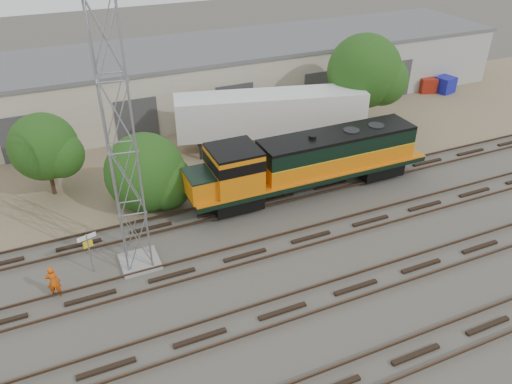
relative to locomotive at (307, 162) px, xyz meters
name	(u,v)px	position (x,y,z in m)	size (l,w,h in m)	color
ground	(324,253)	(-2.08, -6.00, -2.23)	(140.00, 140.00, 0.00)	#47423A
dirt_strip	(226,142)	(-2.08, 9.00, -2.22)	(80.00, 16.00, 0.02)	#726047
tracks	(356,287)	(-2.08, -9.00, -2.15)	(80.00, 20.40, 0.28)	black
warehouse	(193,78)	(-2.04, 16.98, 0.43)	(58.40, 10.40, 5.30)	beige
locomotive	(307,162)	(0.00, 0.00, 0.00)	(15.99, 2.81, 3.84)	black
signal_tower	(123,152)	(-11.34, -2.81, 4.26)	(1.96, 1.96, 13.29)	gray
sign_post	(88,246)	(-13.65, -2.52, -0.59)	(0.93, 0.30, 2.33)	gray
worker	(53,282)	(-15.54, -3.61, -1.35)	(0.64, 0.42, 1.75)	#D04D0B
semi_trailer	(275,114)	(1.05, 6.75, 0.45)	(14.09, 6.03, 4.26)	silver
dumpster_blue	(445,85)	(21.10, 10.94, -1.48)	(1.60, 1.50, 1.50)	#161B9C
dumpster_red	(427,85)	(19.60, 11.69, -1.53)	(1.50, 1.40, 1.40)	maroon
tree_west	(48,149)	(-14.61, 6.17, 1.02)	(4.36, 4.15, 5.43)	#382619
tree_mid	(150,175)	(-9.27, 2.66, -0.21)	(5.10, 4.86, 4.86)	#382619
tree_east	(369,73)	(8.97, 6.81, 2.44)	(5.95, 5.67, 7.65)	#382619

